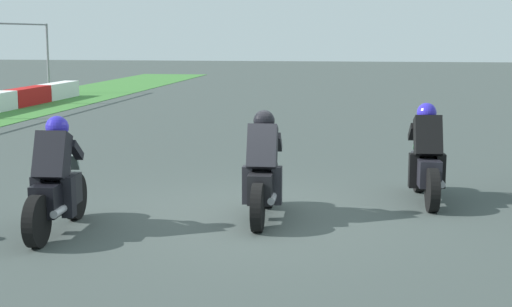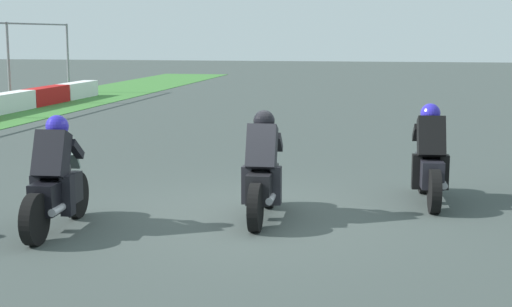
# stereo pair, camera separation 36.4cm
# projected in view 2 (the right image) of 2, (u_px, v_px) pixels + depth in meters

# --- Properties ---
(ground_plane) EXTENTS (120.00, 120.00, 0.00)m
(ground_plane) POSITION_uv_depth(u_px,v_px,m) (254.00, 216.00, 10.59)
(ground_plane) COLOR #3B4441
(rider_lane_b) EXTENTS (2.04, 0.55, 1.51)m
(rider_lane_b) POSITION_uv_depth(u_px,v_px,m) (430.00, 162.00, 11.34)
(rider_lane_b) COLOR black
(rider_lane_b) RESTS_ON ground_plane
(rider_lane_c) EXTENTS (2.04, 0.55, 1.51)m
(rider_lane_c) POSITION_uv_depth(u_px,v_px,m) (263.00, 175.00, 10.34)
(rider_lane_c) COLOR black
(rider_lane_c) RESTS_ON ground_plane
(rider_lane_d) EXTENTS (2.04, 0.55, 1.51)m
(rider_lane_d) POSITION_uv_depth(u_px,v_px,m) (56.00, 184.00, 9.72)
(rider_lane_d) COLOR black
(rider_lane_d) RESTS_ON ground_plane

